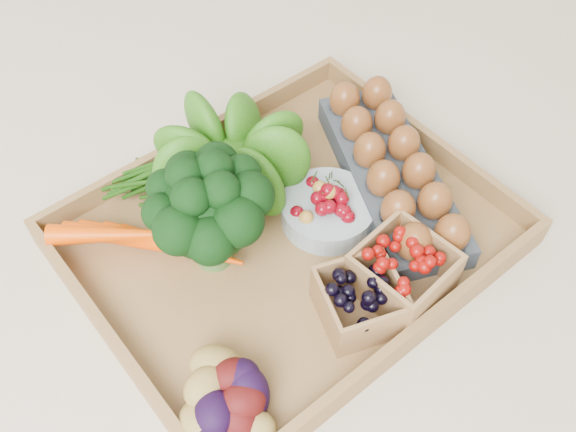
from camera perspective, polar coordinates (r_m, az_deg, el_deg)
ground at (r=0.90m, az=0.00°, el=-2.36°), size 4.00×4.00×0.00m
tray at (r=0.89m, az=0.00°, el=-2.08°), size 0.55×0.45×0.01m
carrots at (r=0.87m, az=-12.00°, el=-2.15°), size 0.20×0.14×0.05m
lettuce at (r=0.89m, az=-5.39°, el=5.31°), size 0.15×0.15×0.15m
broccoli at (r=0.82m, az=-6.93°, el=-1.13°), size 0.16×0.16×0.13m
cherry_bowl at (r=0.89m, az=3.55°, el=0.49°), size 0.13×0.13×0.03m
egg_carton at (r=0.94m, az=9.11°, el=3.45°), size 0.24×0.35×0.04m
potatoes at (r=0.73m, az=-5.76°, el=-15.45°), size 0.14×0.14×0.08m
punnet_blackberry at (r=0.80m, az=6.43°, el=-7.52°), size 0.12×0.12×0.07m
punnet_raspberry at (r=0.82m, az=10.14°, el=-4.94°), size 0.12×0.12×0.07m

